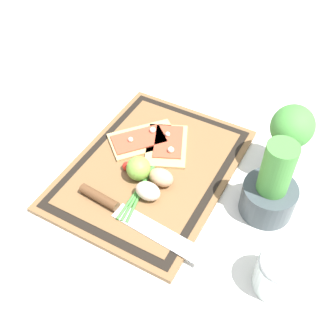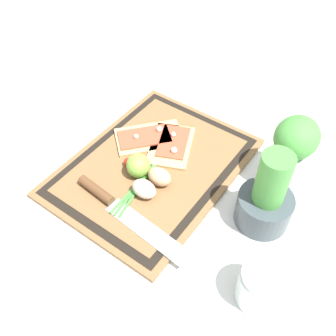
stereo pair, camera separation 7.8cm
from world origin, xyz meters
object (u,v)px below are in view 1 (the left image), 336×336
at_px(pizza_slice_near, 143,139).
at_px(knife, 119,209).
at_px(cherry_tomato_red, 127,166).
at_px(sauce_jar, 279,275).
at_px(egg_pink, 148,191).
at_px(lime, 138,168).
at_px(pizza_slice_far, 167,144).
at_px(herb_glass, 290,136).
at_px(egg_brown, 161,177).
at_px(herb_pot, 271,190).

distance_m(pizza_slice_near, knife, 0.23).
relative_size(pizza_slice_near, knife, 0.61).
xyz_separation_m(cherry_tomato_red, sauce_jar, (0.10, 0.41, 0.01)).
height_order(pizza_slice_near, egg_pink, egg_pink).
bearing_deg(cherry_tomato_red, egg_pink, 61.10).
distance_m(pizza_slice_near, lime, 0.12).
relative_size(pizza_slice_near, cherry_tomato_red, 8.69).
height_order(knife, egg_pink, egg_pink).
xyz_separation_m(pizza_slice_far, egg_pink, (0.16, 0.04, 0.02)).
bearing_deg(pizza_slice_far, sauce_jar, 58.62).
distance_m(cherry_tomato_red, herb_glass, 0.38).
bearing_deg(sauce_jar, pizza_slice_far, -121.38).
bearing_deg(herb_glass, sauce_jar, 16.09).
xyz_separation_m(pizza_slice_near, cherry_tomato_red, (0.10, 0.02, 0.01)).
distance_m(egg_brown, herb_glass, 0.31).
bearing_deg(pizza_slice_far, herb_glass, 106.54).
xyz_separation_m(sauce_jar, herb_glass, (-0.30, -0.09, 0.07)).
bearing_deg(pizza_slice_far, knife, 1.09).
bearing_deg(knife, lime, -172.92).
bearing_deg(sauce_jar, pizza_slice_near, -115.98).
xyz_separation_m(pizza_slice_near, knife, (0.21, 0.07, 0.00)).
distance_m(pizza_slice_near, pizza_slice_far, 0.07).
relative_size(knife, herb_pot, 1.59).
bearing_deg(lime, cherry_tomato_red, -98.89).
bearing_deg(knife, sauce_jar, 91.35).
bearing_deg(egg_brown, sauce_jar, 71.31).
xyz_separation_m(pizza_slice_far, egg_brown, (0.11, 0.05, 0.02)).
relative_size(pizza_slice_far, egg_pink, 2.99).
distance_m(lime, herb_pot, 0.30).
bearing_deg(herb_glass, lime, -54.42).
bearing_deg(cherry_tomato_red, sauce_jar, 75.56).
relative_size(cherry_tomato_red, sauce_jar, 0.24).
bearing_deg(egg_pink, knife, -29.32).
relative_size(pizza_slice_near, pizza_slice_far, 1.09).
bearing_deg(lime, pizza_slice_far, 175.74).
distance_m(herb_pot, sauce_jar, 0.18).
xyz_separation_m(knife, egg_brown, (-0.11, 0.04, 0.01)).
bearing_deg(cherry_tomato_red, pizza_slice_far, 158.18).
height_order(lime, sauce_jar, sauce_jar).
bearing_deg(herb_pot, egg_pink, -66.35).
xyz_separation_m(knife, herb_pot, (-0.17, 0.28, 0.05)).
relative_size(knife, lime, 5.54).
distance_m(pizza_slice_far, cherry_tomato_red, 0.12).
bearing_deg(cherry_tomato_red, herb_glass, 121.56).
bearing_deg(herb_glass, egg_pink, -43.60).
height_order(cherry_tomato_red, herb_glass, herb_glass).
xyz_separation_m(egg_pink, herb_glass, (-0.24, 0.23, 0.07)).
bearing_deg(sauce_jar, knife, -88.65).
bearing_deg(pizza_slice_near, sauce_jar, 64.02).
distance_m(pizza_slice_far, egg_brown, 0.12).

